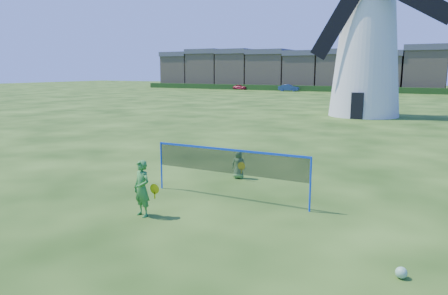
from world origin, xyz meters
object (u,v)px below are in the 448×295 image
windmill (367,43)px  player_girl (142,188)px  player_boy (239,164)px  play_ball (401,273)px  car_right (289,88)px  badminton_net (229,162)px  car_left (240,87)px

windmill → player_girl: size_ratio=11.58×
player_girl → player_boy: player_girl is taller
play_ball → car_right: car_right is taller
player_boy → car_right: bearing=-86.6°
badminton_net → car_right: size_ratio=1.35×
player_boy → car_left: car_left is taller
badminton_net → car_left: bearing=115.6°
player_girl → car_right: player_girl is taller
player_girl → car_left: 74.59m
windmill → play_ball: windmill is taller
badminton_net → car_left: size_ratio=1.59×
player_girl → play_ball: (6.49, -0.47, -0.65)m
play_ball → badminton_net: bearing=150.5°
player_girl → play_ball: 6.54m
windmill → badminton_net: windmill is taller
windmill → player_girl: 29.29m
player_boy → play_ball: size_ratio=4.65×
player_girl → play_ball: bearing=11.0°
windmill → player_boy: size_ratio=17.18×
badminton_net → windmill: bearing=91.7°
badminton_net → play_ball: badminton_net is taller
player_girl → car_left: player_girl is taller
badminton_net → play_ball: bearing=-29.5°
badminton_net → player_boy: size_ratio=4.93×
car_right → car_left: bearing=73.5°
windmill → player_girl: windmill is taller
player_girl → play_ball: size_ratio=6.90×
windmill → player_boy: 24.63m
player_girl → player_boy: 4.84m
badminton_net → player_boy: bearing=109.5°
player_boy → windmill: bearing=-104.6°
player_girl → player_boy: size_ratio=1.48×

